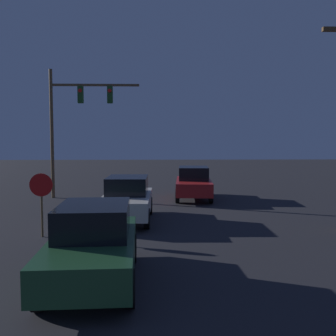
{
  "coord_description": "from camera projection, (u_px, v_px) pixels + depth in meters",
  "views": [
    {
      "loc": [
        -0.44,
        0.24,
        3.13
      ],
      "look_at": [
        0.0,
        14.45,
        2.07
      ],
      "focal_mm": 40.0,
      "sensor_mm": 36.0,
      "label": 1
    }
  ],
  "objects": [
    {
      "name": "traffic_signal_mast",
      "position": [
        73.0,
        114.0,
        20.04
      ],
      "size": [
        4.79,
        0.3,
        6.89
      ],
      "color": "brown",
      "rests_on": "ground_plane"
    },
    {
      "name": "stop_sign",
      "position": [
        41.0,
        193.0,
        12.0
      ],
      "size": [
        0.74,
        0.07,
        2.07
      ],
      "color": "brown",
      "rests_on": "ground_plane"
    },
    {
      "name": "car_far",
      "position": [
        193.0,
        183.0,
        19.9
      ],
      "size": [
        2.1,
        4.34,
        1.71
      ],
      "rotation": [
        0.0,
        0.0,
        3.07
      ],
      "color": "#B21E1E",
      "rests_on": "ground_plane"
    },
    {
      "name": "car_near",
      "position": [
        94.0,
        243.0,
        8.24
      ],
      "size": [
        2.0,
        4.29,
        1.71
      ],
      "rotation": [
        0.0,
        0.0,
        3.18
      ],
      "color": "#1E4728",
      "rests_on": "ground_plane"
    },
    {
      "name": "car_mid",
      "position": [
        127.0,
        199.0,
        14.51
      ],
      "size": [
        1.92,
        4.26,
        1.71
      ],
      "rotation": [
        0.0,
        0.0,
        3.12
      ],
      "color": "beige",
      "rests_on": "ground_plane"
    }
  ]
}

